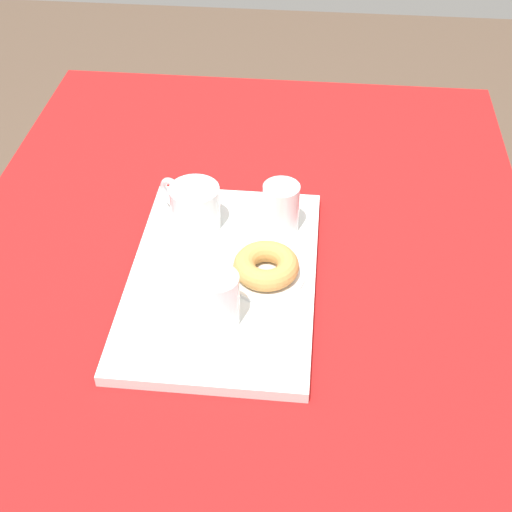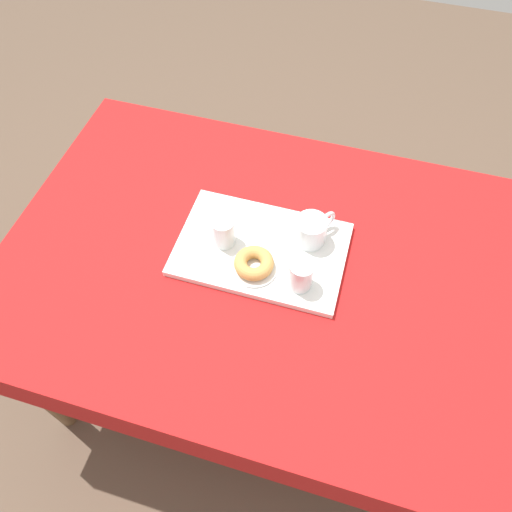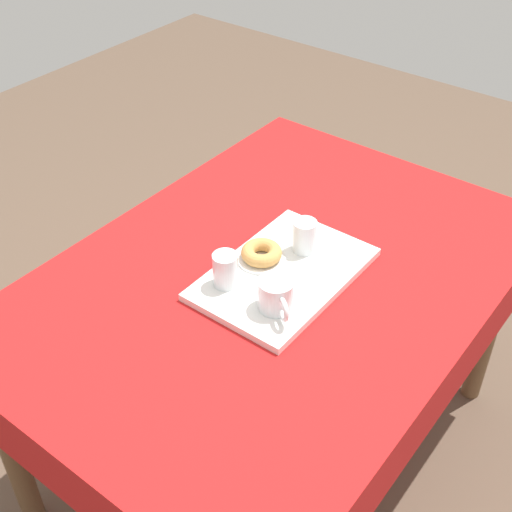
{
  "view_description": "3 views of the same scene",
  "coord_description": "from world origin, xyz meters",
  "views": [
    {
      "loc": [
        0.85,
        0.11,
        1.58
      ],
      "look_at": [
        -0.01,
        0.03,
        0.82
      ],
      "focal_mm": 49.93,
      "sensor_mm": 36.0,
      "label": 1
    },
    {
      "loc": [
        -0.2,
        0.72,
        1.89
      ],
      "look_at": [
        -0.0,
        0.04,
        0.83
      ],
      "focal_mm": 33.99,
      "sensor_mm": 36.0,
      "label": 2
    },
    {
      "loc": [
        -1.12,
        -0.8,
        1.91
      ],
      "look_at": [
        -0.04,
        0.03,
        0.82
      ],
      "focal_mm": 48.1,
      "sensor_mm": 36.0,
      "label": 3
    }
  ],
  "objects": [
    {
      "name": "tea_mug_left",
      "position": [
        -0.12,
        -0.09,
        0.82
      ],
      "size": [
        0.1,
        0.12,
        0.08
      ],
      "color": "white",
      "rests_on": "serving_tray"
    },
    {
      "name": "dining_table",
      "position": [
        0.0,
        0.0,
        0.67
      ],
      "size": [
        1.45,
        1.02,
        0.76
      ],
      "color": "red",
      "rests_on": "ground"
    },
    {
      "name": "donut_plate_left",
      "position": [
        0.0,
        0.05,
        0.78
      ],
      "size": [
        0.13,
        0.13,
        0.01
      ],
      "primitive_type": "cylinder",
      "color": "white",
      "rests_on": "serving_tray"
    },
    {
      "name": "water_glass_far",
      "position": [
        -0.13,
        0.06,
        0.82
      ],
      "size": [
        0.06,
        0.06,
        0.09
      ],
      "color": "white",
      "rests_on": "serving_tray"
    },
    {
      "name": "sugar_donut_left",
      "position": [
        0.0,
        0.05,
        0.81
      ],
      "size": [
        0.11,
        0.11,
        0.04
      ],
      "primitive_type": "torus",
      "color": "tan",
      "rests_on": "donut_plate_left"
    },
    {
      "name": "water_glass_near",
      "position": [
        0.11,
        -0.02,
        0.82
      ],
      "size": [
        0.06,
        0.06,
        0.09
      ],
      "color": "white",
      "rests_on": "serving_tray"
    },
    {
      "name": "serving_tray",
      "position": [
        -0.0,
        -0.03,
        0.77
      ],
      "size": [
        0.47,
        0.31,
        0.02
      ],
      "primitive_type": "cube",
      "color": "white",
      "rests_on": "dining_table"
    }
  ]
}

